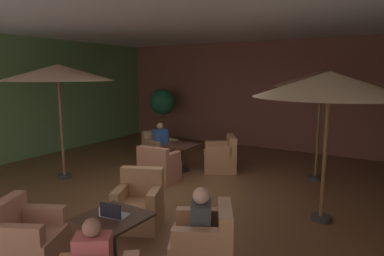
% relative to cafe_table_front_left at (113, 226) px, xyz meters
% --- Properties ---
extents(ground_plane, '(10.76, 10.34, 0.02)m').
position_rel_cafe_table_front_left_xyz_m(ground_plane, '(-0.71, 2.58, -0.55)').
color(ground_plane, brown).
extents(wall_back_brick, '(10.76, 0.08, 3.45)m').
position_rel_cafe_table_front_left_xyz_m(wall_back_brick, '(-0.71, 7.71, 1.19)').
color(wall_back_brick, brown).
rests_on(wall_back_brick, ground_plane).
extents(wall_left_accent, '(0.08, 10.34, 3.45)m').
position_rel_cafe_table_front_left_xyz_m(wall_left_accent, '(-6.05, 2.58, 1.19)').
color(wall_left_accent, '#5A874B').
rests_on(wall_left_accent, ground_plane).
extents(ceiling_slab, '(10.76, 10.34, 0.06)m').
position_rel_cafe_table_front_left_xyz_m(ceiling_slab, '(-0.71, 2.58, 2.94)').
color(ceiling_slab, silver).
rests_on(ceiling_slab, wall_back_brick).
extents(cafe_table_front_left, '(0.81, 0.81, 0.66)m').
position_rel_cafe_table_front_left_xyz_m(cafe_table_front_left, '(0.00, 0.00, 0.00)').
color(cafe_table_front_left, black).
rests_on(cafe_table_front_left, ground_plane).
extents(armchair_front_left_north, '(0.93, 0.94, 0.90)m').
position_rel_cafe_table_front_left_xyz_m(armchair_front_left_north, '(-0.47, 1.05, -0.21)').
color(armchair_front_left_north, '#A6774C').
rests_on(armchair_front_left_north, ground_plane).
extents(armchair_front_left_east, '(1.04, 1.02, 0.83)m').
position_rel_cafe_table_front_left_xyz_m(armchair_front_left_east, '(-1.03, -0.52, -0.23)').
color(armchair_front_left_east, '#A77054').
rests_on(armchair_front_left_east, ground_plane).
extents(armchair_front_left_west, '(1.01, 1.00, 0.81)m').
position_rel_cafe_table_front_left_xyz_m(armchair_front_left_west, '(1.01, 0.54, -0.23)').
color(armchair_front_left_west, '#AA744B').
rests_on(armchair_front_left_west, ground_plane).
extents(cafe_table_front_right, '(0.80, 0.80, 0.66)m').
position_rel_cafe_table_front_left_xyz_m(cafe_table_front_right, '(-1.61, 4.03, -0.03)').
color(cafe_table_front_right, black).
rests_on(cafe_table_front_right, ground_plane).
extents(armchair_front_right_north, '(1.01, 0.97, 0.85)m').
position_rel_cafe_table_front_left_xyz_m(armchair_front_right_north, '(-2.55, 4.41, -0.22)').
color(armchair_front_right_north, '#A47550').
rests_on(armchair_front_right_north, ground_plane).
extents(armchair_front_right_east, '(0.81, 0.75, 0.84)m').
position_rel_cafe_table_front_left_xyz_m(armchair_front_right_east, '(-1.54, 3.02, -0.22)').
color(armchair_front_right_east, '#AB6F52').
rests_on(armchair_front_right_east, ground_plane).
extents(armchair_front_right_south, '(1.08, 1.09, 0.89)m').
position_rel_cafe_table_front_left_xyz_m(armchair_front_right_south, '(-0.74, 4.56, -0.21)').
color(armchair_front_right_south, '#AC774B').
rests_on(armchair_front_right_south, ground_plane).
extents(patio_umbrella_tall_red, '(2.47, 2.47, 2.64)m').
position_rel_cafe_table_front_left_xyz_m(patio_umbrella_tall_red, '(-3.61, 2.08, 1.90)').
color(patio_umbrella_tall_red, '#2D2D2D').
rests_on(patio_umbrella_tall_red, ground_plane).
extents(patio_umbrella_center_beige, '(2.12, 2.12, 2.53)m').
position_rel_cafe_table_front_left_xyz_m(patio_umbrella_center_beige, '(1.47, 5.02, 1.78)').
color(patio_umbrella_center_beige, '#2D2D2D').
rests_on(patio_umbrella_center_beige, ground_plane).
extents(patio_umbrella_near_wall, '(2.38, 2.38, 2.47)m').
position_rel_cafe_table_front_left_xyz_m(patio_umbrella_near_wall, '(2.00, 2.78, 1.72)').
color(patio_umbrella_near_wall, '#2D2D2D').
rests_on(patio_umbrella_near_wall, ground_plane).
extents(potted_tree_left_corner, '(0.88, 0.88, 1.89)m').
position_rel_cafe_table_front_left_xyz_m(potted_tree_left_corner, '(-4.05, 6.60, 0.79)').
color(potted_tree_left_corner, '#AC6B44').
rests_on(potted_tree_left_corner, ground_plane).
extents(patron_by_window, '(0.38, 0.42, 0.62)m').
position_rel_cafe_table_front_left_xyz_m(patron_by_window, '(0.98, 0.52, 0.18)').
color(patron_by_window, '#3A3E3D').
rests_on(patron_by_window, ground_plane).
extents(patron_with_friend, '(0.36, 0.42, 0.70)m').
position_rel_cafe_table_front_left_xyz_m(patron_with_friend, '(-2.51, 4.39, 0.17)').
color(patron_with_friend, '#295194').
rests_on(patron_with_friend, ground_plane).
extents(iced_drink_cup, '(0.08, 0.08, 0.11)m').
position_rel_cafe_table_front_left_xyz_m(iced_drink_cup, '(-0.13, -0.05, 0.18)').
color(iced_drink_cup, white).
rests_on(iced_drink_cup, cafe_table_front_left).
extents(open_laptop, '(0.34, 0.27, 0.20)m').
position_rel_cafe_table_front_left_xyz_m(open_laptop, '(0.02, -0.00, 0.17)').
color(open_laptop, '#9EA0A5').
rests_on(open_laptop, cafe_table_front_left).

